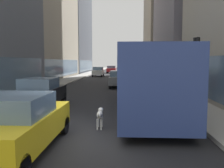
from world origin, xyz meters
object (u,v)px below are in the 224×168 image
at_px(car_red_coupe, 111,69).
at_px(car_yellow_taxi, 16,123).
at_px(car_black_suv, 41,93).
at_px(car_grey_wagon, 119,79).
at_px(car_white_van, 98,71).
at_px(car_blue_hatchback, 133,75).
at_px(dalmatian_dog, 100,114).
at_px(box_truck, 131,67).
at_px(pedestrian_with_handbag, 198,87).
at_px(traffic_light_near, 197,63).
at_px(transit_bus, 145,75).

xyz_separation_m(car_red_coupe, car_yellow_taxi, (0.00, -46.74, -0.00)).
bearing_deg(car_black_suv, car_grey_wagon, 69.77).
xyz_separation_m(car_black_suv, car_white_van, (-0.00, 28.34, 0.00)).
distance_m(car_blue_hatchback, dalmatian_dog, 22.09).
relative_size(box_truck, pedestrian_with_handbag, 4.44).
bearing_deg(car_yellow_taxi, car_white_van, 92.64).
bearing_deg(car_red_coupe, box_truck, -72.65).
relative_size(car_blue_hatchback, box_truck, 0.59).
bearing_deg(box_truck, car_blue_hatchback, -90.00).
bearing_deg(car_black_suv, traffic_light_near, -13.34).
xyz_separation_m(car_grey_wagon, dalmatian_dog, (-0.38, -14.63, -0.31)).
distance_m(transit_bus, traffic_light_near, 2.84).
xyz_separation_m(box_truck, pedestrian_with_handbag, (3.25, -25.93, -0.65)).
height_order(car_grey_wagon, box_truck, box_truck).
xyz_separation_m(car_blue_hatchback, dalmatian_dog, (-1.98, -22.00, -0.31)).
bearing_deg(car_blue_hatchback, transit_bus, -90.00).
bearing_deg(car_yellow_taxi, car_black_suv, 104.15).
xyz_separation_m(car_red_coupe, box_truck, (4.00, -12.80, 0.84)).
relative_size(car_red_coupe, pedestrian_with_handbag, 2.65).
bearing_deg(car_yellow_taxi, car_grey_wagon, 82.06).
relative_size(car_white_van, car_grey_wagon, 1.07).
distance_m(car_red_coupe, dalmatian_dog, 44.22).
relative_size(car_white_van, box_truck, 0.60).
distance_m(car_yellow_taxi, traffic_light_near, 7.76).
xyz_separation_m(car_black_suv, car_blue_hatchback, (5.60, 18.22, 0.00)).
bearing_deg(car_yellow_taxi, dalmatian_dog, 51.87).
bearing_deg(transit_bus, traffic_light_near, -40.50).
bearing_deg(pedestrian_with_handbag, box_truck, 97.14).
xyz_separation_m(car_yellow_taxi, car_grey_wagon, (2.40, 17.20, -0.00)).
xyz_separation_m(car_black_suv, traffic_light_near, (7.70, -1.83, 1.61)).
relative_size(car_black_suv, dalmatian_dog, 4.32).
height_order(car_blue_hatchback, dalmatian_dog, car_blue_hatchback).
relative_size(car_white_van, car_yellow_taxi, 1.05).
relative_size(transit_bus, dalmatian_dog, 11.98).
bearing_deg(pedestrian_with_handbag, car_grey_wagon, 117.81).
bearing_deg(transit_bus, car_blue_hatchback, 90.00).
distance_m(car_yellow_taxi, car_grey_wagon, 17.37).
height_order(car_white_van, dalmatian_dog, car_white_van).
bearing_deg(car_white_van, dalmatian_dog, -83.58).
relative_size(car_red_coupe, box_truck, 0.60).
distance_m(car_grey_wagon, car_blue_hatchback, 7.54).
xyz_separation_m(car_white_van, car_grey_wagon, (4.00, -17.48, -0.00)).
relative_size(car_red_coupe, dalmatian_dog, 4.65).
relative_size(car_red_coupe, car_blue_hatchback, 1.02).
height_order(car_blue_hatchback, traffic_light_near, traffic_light_near).
bearing_deg(car_blue_hatchback, pedestrian_with_handbag, -78.91).
height_order(car_red_coupe, box_truck, box_truck).
bearing_deg(dalmatian_dog, car_red_coupe, 92.61).
height_order(car_blue_hatchback, box_truck, box_truck).
height_order(transit_bus, pedestrian_with_handbag, transit_bus).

